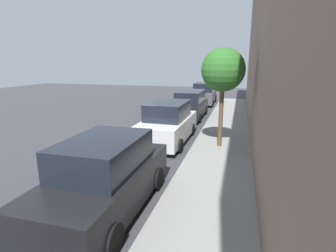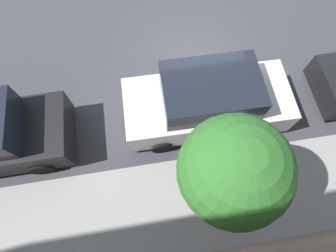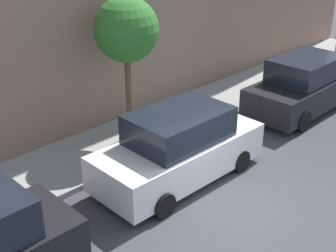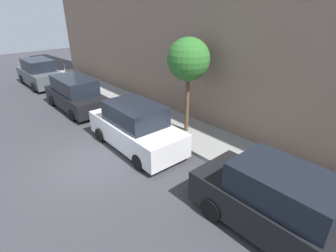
# 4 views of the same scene
# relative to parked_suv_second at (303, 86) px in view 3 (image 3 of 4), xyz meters

# --- Properties ---
(ground_plane) EXTENTS (60.00, 60.00, 0.00)m
(ground_plane) POSITION_rel_parked_suv_second_xyz_m (-2.23, 6.45, -0.93)
(ground_plane) COLOR #38383D
(sidewalk) EXTENTS (2.57, 32.00, 0.15)m
(sidewalk) POSITION_rel_parked_suv_second_xyz_m (2.56, 6.45, -0.86)
(sidewalk) COLOR gray
(sidewalk) RESTS_ON ground_plane
(parked_suv_second) EXTENTS (2.08, 4.81, 1.98)m
(parked_suv_second) POSITION_rel_parked_suv_second_xyz_m (0.00, 0.00, 0.00)
(parked_suv_second) COLOR black
(parked_suv_second) RESTS_ON ground_plane
(parked_suv_third) EXTENTS (2.08, 4.84, 1.98)m
(parked_suv_third) POSITION_rel_parked_suv_second_xyz_m (-0.09, 6.45, 0.00)
(parked_suv_third) COLOR silver
(parked_suv_third) RESTS_ON ground_plane
(street_tree) EXTENTS (1.87, 1.87, 4.32)m
(street_tree) POSITION_rel_parked_suv_second_xyz_m (2.48, 5.94, 2.58)
(street_tree) COLOR brown
(street_tree) RESTS_ON sidewalk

